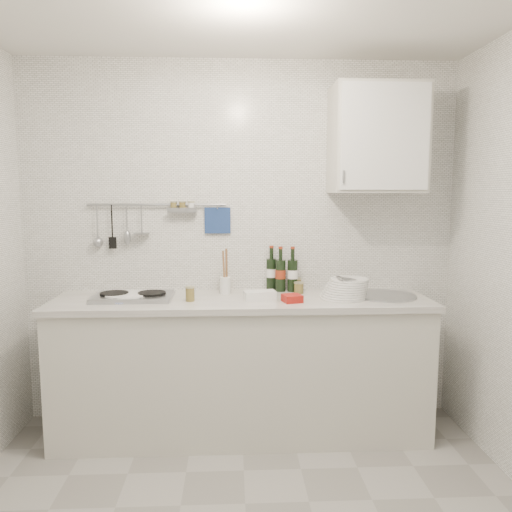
{
  "coord_description": "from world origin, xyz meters",
  "views": [
    {
      "loc": [
        -0.06,
        -2.09,
        1.6
      ],
      "look_at": [
        0.08,
        0.9,
        1.22
      ],
      "focal_mm": 35.0,
      "sensor_mm": 36.0,
      "label": 1
    }
  ],
  "objects": [
    {
      "name": "counter",
      "position": [
        0.01,
        1.1,
        0.43
      ],
      "size": [
        2.44,
        0.64,
        0.96
      ],
      "color": "beige",
      "rests_on": "floor"
    },
    {
      "name": "utensil_crock",
      "position": [
        -0.11,
        1.25,
        0.99
      ],
      "size": [
        0.08,
        0.08,
        0.31
      ],
      "rotation": [
        0.0,
        0.0,
        -0.02
      ],
      "color": "white",
      "rests_on": "counter"
    },
    {
      "name": "jar_b",
      "position": [
        0.39,
        1.32,
        0.97
      ],
      "size": [
        0.07,
        0.07,
        0.09
      ],
      "rotation": [
        0.0,
        0.0,
        0.17
      ],
      "color": "brown",
      "rests_on": "counter"
    },
    {
      "name": "plate_stack_hob",
      "position": [
        -0.75,
        1.08,
        0.94
      ],
      "size": [
        0.29,
        0.29,
        0.04
      ],
      "rotation": [
        0.0,
        0.0,
        0.39
      ],
      "color": "#4E61B1",
      "rests_on": "counter"
    },
    {
      "name": "jar_c",
      "position": [
        0.39,
        1.24,
        0.96
      ],
      "size": [
        0.07,
        0.07,
        0.08
      ],
      "rotation": [
        0.0,
        0.0,
        -0.06
      ],
      "color": "brown",
      "rests_on": "counter"
    },
    {
      "name": "back_wall",
      "position": [
        0.0,
        1.4,
        1.25
      ],
      "size": [
        3.0,
        0.02,
        2.5
      ],
      "primitive_type": "cube",
      "color": "silver",
      "rests_on": "floor"
    },
    {
      "name": "wall_cabinet",
      "position": [
        0.9,
        1.22,
        1.95
      ],
      "size": [
        0.6,
        0.38,
        0.7
      ],
      "color": "beige",
      "rests_on": "back_wall"
    },
    {
      "name": "plate_stack_sink",
      "position": [
        0.68,
        1.08,
        0.98
      ],
      "size": [
        0.33,
        0.31,
        0.13
      ],
      "rotation": [
        0.0,
        0.0,
        0.34
      ],
      "color": "white",
      "rests_on": "counter"
    },
    {
      "name": "jar_a",
      "position": [
        -0.12,
        1.35,
        0.96
      ],
      "size": [
        0.06,
        0.06,
        0.08
      ],
      "rotation": [
        0.0,
        0.0,
        -0.29
      ],
      "color": "brown",
      "rests_on": "counter"
    },
    {
      "name": "wall_rail",
      "position": [
        -0.6,
        1.37,
        1.43
      ],
      "size": [
        0.98,
        0.09,
        0.34
      ],
      "color": "#93969B",
      "rests_on": "back_wall"
    },
    {
      "name": "butter_dish",
      "position": [
        0.11,
        1.03,
        0.95
      ],
      "size": [
        0.21,
        0.13,
        0.06
      ],
      "primitive_type": "cube",
      "rotation": [
        0.0,
        0.0,
        0.17
      ],
      "color": "white",
      "rests_on": "counter"
    },
    {
      "name": "strawberry_punnet",
      "position": [
        0.31,
        0.96,
        0.94
      ],
      "size": [
        0.13,
        0.13,
        0.05
      ],
      "primitive_type": "cube",
      "rotation": [
        0.0,
        0.0,
        0.24
      ],
      "color": "#B21713",
      "rests_on": "counter"
    },
    {
      "name": "jar_d",
      "position": [
        -0.33,
        1.02,
        0.97
      ],
      "size": [
        0.06,
        0.06,
        0.1
      ],
      "rotation": [
        0.0,
        0.0,
        -0.19
      ],
      "color": "brown",
      "rests_on": "counter"
    },
    {
      "name": "wine_bottles",
      "position": [
        0.28,
        1.33,
        1.07
      ],
      "size": [
        0.22,
        0.14,
        0.31
      ],
      "rotation": [
        0.0,
        0.0,
        -0.43
      ],
      "color": "black",
      "rests_on": "counter"
    }
  ]
}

